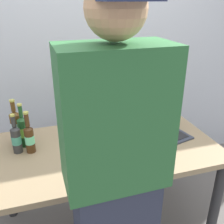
% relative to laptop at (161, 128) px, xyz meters
% --- Properties ---
extents(desk, '(1.55, 0.83, 0.75)m').
position_rel_laptop_xyz_m(desk, '(-0.45, -0.04, -0.16)').
color(desk, '#9E8460').
rests_on(desk, ground).
extents(laptop, '(0.40, 0.40, 0.22)m').
position_rel_laptop_xyz_m(laptop, '(0.00, 0.00, 0.00)').
color(laptop, '#383D4C').
rests_on(laptop, desk).
extents(beer_bottle_amber, '(0.07, 0.07, 0.32)m').
position_rel_laptop_xyz_m(beer_bottle_amber, '(-1.02, 0.20, 0.07)').
color(beer_bottle_amber, brown).
rests_on(beer_bottle_amber, desk).
extents(beer_bottle_brown, '(0.06, 0.06, 0.29)m').
position_rel_laptop_xyz_m(beer_bottle_brown, '(-0.93, 0.04, 0.05)').
color(beer_bottle_brown, '#472B14').
rests_on(beer_bottle_brown, desk).
extents(beer_bottle_green, '(0.07, 0.07, 0.31)m').
position_rel_laptop_xyz_m(beer_bottle_green, '(-0.97, 0.13, 0.06)').
color(beer_bottle_green, '#1E5123').
rests_on(beer_bottle_green, desk).
extents(beer_bottle_dark, '(0.06, 0.06, 0.27)m').
position_rel_laptop_xyz_m(beer_bottle_dark, '(-1.01, 0.06, 0.05)').
color(beer_bottle_dark, '#333333').
rests_on(beer_bottle_dark, desk).
extents(person_figure, '(0.42, 0.30, 1.79)m').
position_rel_laptop_xyz_m(person_figure, '(-0.57, -0.65, 0.10)').
color(person_figure, '#2D3347').
rests_on(person_figure, ground).
extents(back_wall, '(6.00, 0.10, 2.60)m').
position_rel_laptop_xyz_m(back_wall, '(-0.45, 0.81, 0.49)').
color(back_wall, silver).
rests_on(back_wall, ground).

